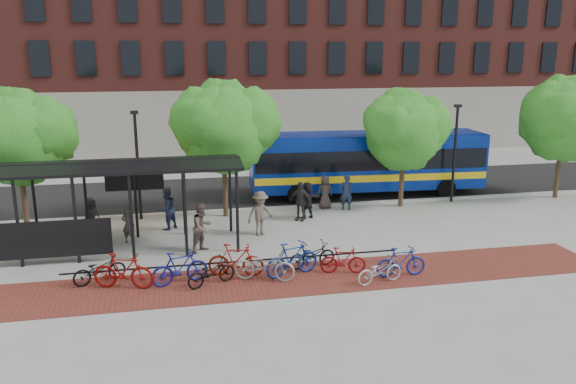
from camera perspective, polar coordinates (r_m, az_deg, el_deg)
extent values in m
plane|color=#9E9E99|center=(24.71, 1.36, -4.16)|extent=(160.00, 160.00, 0.00)
cube|color=black|center=(32.26, -1.81, 0.19)|extent=(160.00, 8.00, 0.01)
cube|color=#B7B7B2|center=(28.44, -0.44, -1.59)|extent=(160.00, 0.25, 0.12)
cube|color=maroon|center=(19.74, -1.09, -8.94)|extent=(24.00, 3.00, 0.01)
cube|color=black|center=(20.39, -5.19, -8.23)|extent=(12.00, 0.05, 0.95)
cube|color=maroon|center=(51.27, 6.04, 16.48)|extent=(55.00, 14.00, 20.00)
cylinder|color=black|center=(22.61, -25.77, -2.94)|extent=(0.12, 0.12, 3.30)
cylinder|color=black|center=(25.15, -24.34, -1.19)|extent=(0.12, 0.12, 3.30)
cylinder|color=black|center=(22.19, -20.77, -2.74)|extent=(0.12, 0.12, 3.30)
cylinder|color=black|center=(24.77, -19.83, -0.98)|extent=(0.12, 0.12, 3.30)
cylinder|color=black|center=(21.95, -15.61, -2.52)|extent=(0.12, 0.12, 3.30)
cylinder|color=black|center=(24.55, -15.22, -0.76)|extent=(0.12, 0.12, 3.30)
cylinder|color=black|center=(21.88, -10.39, -2.28)|extent=(0.12, 0.12, 3.30)
cylinder|color=black|center=(24.49, -10.55, -0.54)|extent=(0.12, 0.12, 3.30)
cylinder|color=black|center=(22.00, -5.17, -2.01)|extent=(0.12, 0.12, 3.30)
cylinder|color=black|center=(24.59, -5.89, -0.31)|extent=(0.12, 0.12, 3.30)
cube|color=black|center=(22.52, -23.16, -4.47)|extent=(4.50, 0.08, 1.40)
cube|color=black|center=(22.26, -18.38, 2.28)|extent=(10.60, 1.65, 0.29)
cube|color=black|center=(23.62, -18.00, 2.95)|extent=(10.60, 1.65, 0.29)
cube|color=black|center=(24.38, -17.76, 2.34)|extent=(9.00, 0.10, 0.40)
cube|color=black|center=(24.47, -15.32, 0.99)|extent=(2.40, 0.12, 0.70)
cube|color=#FF7200|center=(24.55, -15.31, 1.03)|extent=(2.20, 0.02, 0.55)
cylinder|color=#382619|center=(27.80, -25.19, -0.90)|extent=(0.24, 0.24, 2.38)
sphere|color=#247A20|center=(27.28, -25.80, 4.78)|extent=(4.00, 4.00, 4.00)
sphere|color=#247A20|center=(27.21, -23.72, 5.61)|extent=(3.20, 3.20, 3.20)
sphere|color=#247A20|center=(27.55, -25.58, 6.56)|extent=(2.80, 2.80, 2.80)
cylinder|color=#382619|center=(27.05, -6.40, 0.14)|extent=(0.24, 0.24, 2.52)
sphere|color=#247A20|center=(26.51, -6.57, 6.32)|extent=(4.20, 4.20, 4.20)
sphere|color=#247A20|center=(26.78, -4.37, 7.10)|extent=(3.36, 3.36, 3.36)
sphere|color=#247A20|center=(26.10, -8.38, 7.03)|extent=(3.15, 3.15, 3.15)
sphere|color=#247A20|center=(26.82, -6.48, 8.14)|extent=(2.94, 2.94, 2.94)
cylinder|color=#382619|center=(29.25, 11.44, 0.75)|extent=(0.24, 0.24, 2.27)
sphere|color=#247A20|center=(28.77, 11.70, 5.91)|extent=(3.80, 3.80, 3.80)
sphere|color=#247A20|center=(29.30, 13.29, 6.56)|extent=(3.04, 3.04, 3.04)
sphere|color=#247A20|center=(28.15, 10.54, 6.61)|extent=(2.85, 2.85, 2.85)
sphere|color=#247A20|center=(29.08, 11.65, 7.59)|extent=(2.66, 2.66, 2.66)
cylinder|color=#382619|center=(33.74, 25.69, 1.54)|extent=(0.24, 0.24, 2.45)
sphere|color=#247A20|center=(33.30, 26.23, 6.55)|extent=(4.40, 4.40, 4.40)
sphere|color=#247A20|center=(32.49, 25.38, 7.21)|extent=(3.30, 3.30, 3.30)
sphere|color=#247A20|center=(33.60, 26.10, 8.00)|extent=(3.08, 3.08, 3.08)
cylinder|color=black|center=(27.04, -15.01, 2.43)|extent=(0.14, 0.14, 5.00)
cube|color=black|center=(26.67, -15.35, 7.81)|extent=(0.35, 0.20, 0.15)
cylinder|color=black|center=(30.53, 16.55, 3.61)|extent=(0.14, 0.14, 5.00)
cube|color=black|center=(30.20, 16.89, 8.37)|extent=(0.35, 0.20, 0.15)
cube|color=navy|center=(31.14, 8.01, 3.21)|extent=(12.91, 3.44, 2.93)
cube|color=black|center=(31.09, 8.03, 3.64)|extent=(12.65, 3.47, 1.06)
cube|color=yellow|center=(31.28, 7.97, 1.91)|extent=(12.78, 3.49, 0.37)
cube|color=navy|center=(30.91, 8.10, 5.78)|extent=(12.64, 3.15, 0.19)
cylinder|color=black|center=(29.22, 0.97, -0.25)|extent=(1.04, 0.35, 1.02)
cylinder|color=black|center=(31.87, 0.15, 0.96)|extent=(1.04, 0.35, 1.02)
cylinder|color=black|center=(31.58, 15.77, 0.30)|extent=(1.04, 0.35, 1.02)
cylinder|color=black|center=(34.05, 13.89, 1.39)|extent=(1.04, 0.35, 1.02)
imported|color=black|center=(20.42, -18.62, -7.47)|extent=(1.92, 1.33, 0.96)
imported|color=maroon|center=(19.64, -16.40, -7.70)|extent=(2.15, 1.17, 1.25)
imported|color=navy|center=(19.55, -10.95, -7.56)|extent=(2.05, 1.06, 1.19)
imported|color=black|center=(19.34, -7.81, -8.08)|extent=(1.87, 1.29, 0.93)
imported|color=maroon|center=(19.97, -5.32, -6.89)|extent=(2.05, 1.01, 1.19)
imported|color=#9A9A9C|center=(19.52, -2.41, -7.44)|extent=(2.28, 1.45, 1.13)
imported|color=navy|center=(19.89, 0.40, -6.82)|extent=(2.16, 1.21, 1.25)
imported|color=black|center=(20.69, 2.44, -6.42)|extent=(1.92, 1.00, 0.96)
imported|color=maroon|center=(20.24, 5.61, -6.92)|extent=(1.69, 0.80, 0.98)
imported|color=#B3B3B6|center=(19.59, 9.29, -7.88)|extent=(1.83, 0.98, 0.91)
imported|color=navy|center=(20.24, 11.40, -6.97)|extent=(1.83, 0.52, 1.10)
imported|color=black|center=(25.83, -19.35, -2.29)|extent=(0.91, 0.93, 1.62)
imported|color=#3B342F|center=(24.11, -15.92, -3.24)|extent=(0.66, 0.56, 1.54)
imported|color=#1E2847|center=(25.47, -12.22, -1.67)|extent=(1.18, 1.16, 1.92)
imported|color=brown|center=(24.14, -2.83, -2.19)|extent=(1.44, 1.14, 1.95)
imported|color=#2A2A2A|center=(26.26, 1.24, -0.93)|extent=(1.16, 0.99, 1.87)
imported|color=black|center=(26.65, 1.96, -0.83)|extent=(1.71, 0.95, 1.76)
imported|color=#39302D|center=(28.38, 3.78, 0.00)|extent=(0.88, 0.62, 1.69)
imported|color=#1D2743|center=(28.17, 5.93, -0.05)|extent=(0.69, 0.49, 1.80)
imported|color=brown|center=(22.42, -8.71, -3.57)|extent=(1.22, 1.21, 1.98)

